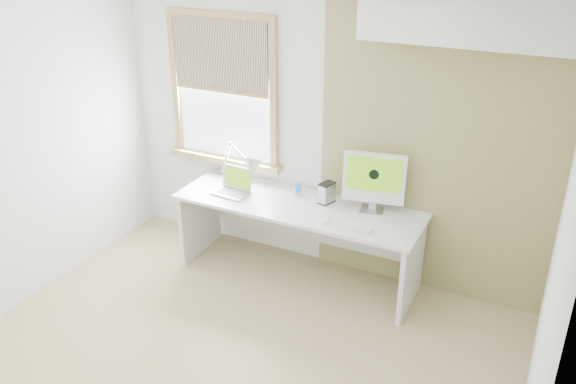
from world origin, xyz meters
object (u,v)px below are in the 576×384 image
Objects in this scene: imac at (374,179)px; desk at (301,221)px; laptop at (234,187)px; desk_lamp at (246,167)px; external_drive at (327,193)px.

desk is at bearing -168.89° from imac.
laptop is 1.29m from imac.
imac is (1.20, 0.06, 0.09)m from desk_lamp.
desk_lamp is 0.80m from external_drive.
desk is 6.52× the size of laptop.
desk is 11.74× the size of external_drive.
external_drive is (0.21, 0.08, 0.29)m from desk.
laptop is at bearing -104.51° from desk_lamp.
laptop is (-0.04, -0.16, -0.14)m from desk_lamp.
imac reaches higher than external_drive.
external_drive is 0.35× the size of imac.
imac is (0.62, 0.12, 0.48)m from desk.
laptop is (-0.63, -0.09, 0.25)m from desk.
external_drive is at bearing 21.20° from desk.
desk_lamp is 1.21m from imac.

